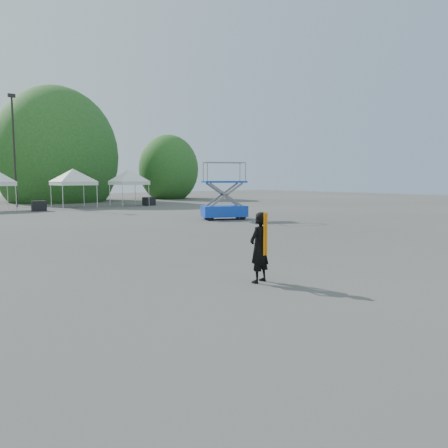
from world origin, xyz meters
TOP-DOWN VIEW (x-y plane):
  - ground at (0.00, 0.00)m, footprint 120.00×120.00m
  - light_pole_east at (3.00, 32.00)m, footprint 0.60×0.25m
  - tree_mid_e at (9.00, 39.00)m, footprint 5.12×5.12m
  - tree_far_e at (22.00, 37.00)m, footprint 3.84×3.84m
  - tent_f at (6.57, 27.77)m, footprint 4.43×4.43m
  - tent_g at (11.48, 27.12)m, footprint 3.99×3.99m
  - man at (-0.01, -2.05)m, footprint 0.71×0.55m
  - scissor_lift at (9.69, 11.11)m, footprint 3.01×2.34m
  - crate_mid at (2.95, 25.43)m, footprint 1.13×0.94m
  - crate_east at (13.02, 26.22)m, footprint 1.11×0.93m

SIDE VIEW (x-z plane):
  - ground at x=0.00m, z-range 0.00..0.00m
  - crate_east at x=13.02m, z-range 0.00..0.77m
  - crate_mid at x=2.95m, z-range 0.00..0.80m
  - man at x=-0.01m, z-range 0.00..1.72m
  - scissor_lift at x=9.69m, z-range 0.01..3.50m
  - tent_g at x=11.48m, z-range 1.12..5.00m
  - tent_f at x=6.57m, z-range 1.12..5.00m
  - tree_far_e at x=22.00m, z-range 0.70..6.55m
  - tree_mid_e at x=9.00m, z-range 0.94..8.74m
  - light_pole_east at x=3.00m, z-range 0.62..10.42m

